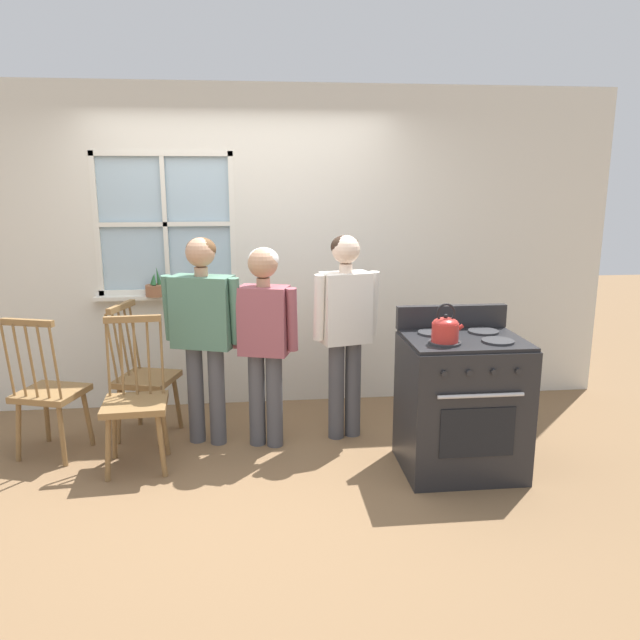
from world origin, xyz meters
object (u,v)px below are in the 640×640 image
at_px(kettle, 445,328).
at_px(potted_plant, 156,288).
at_px(stove, 461,403).
at_px(chair_center_cluster, 49,393).
at_px(person_elderly_left, 203,320).
at_px(person_adult_right, 345,318).
at_px(chair_near_wall, 135,403).
at_px(person_teen_center, 264,328).
at_px(chair_by_window, 144,378).

relative_size(kettle, potted_plant, 1.01).
height_order(stove, potted_plant, potted_plant).
bearing_deg(potted_plant, chair_center_cluster, -126.44).
bearing_deg(person_elderly_left, person_adult_right, 19.25).
xyz_separation_m(chair_near_wall, kettle, (2.01, -0.40, 0.56)).
distance_m(person_teen_center, potted_plant, 1.24).
xyz_separation_m(person_adult_right, potted_plant, (-1.48, 0.77, 0.12)).
relative_size(chair_center_cluster, person_elderly_left, 0.67).
distance_m(person_adult_right, kettle, 0.92).
xyz_separation_m(chair_by_window, potted_plant, (0.03, 0.59, 0.59)).
relative_size(chair_near_wall, potted_plant, 4.24).
xyz_separation_m(person_elderly_left, person_adult_right, (1.04, -0.00, -0.01)).
distance_m(person_adult_right, potted_plant, 1.67).
bearing_deg(person_adult_right, chair_center_cluster, 168.48).
distance_m(chair_by_window, potted_plant, 0.84).
height_order(chair_by_window, person_adult_right, person_adult_right).
xyz_separation_m(chair_by_window, chair_center_cluster, (-0.61, -0.28, 0.00)).
relative_size(chair_near_wall, chair_center_cluster, 1.00).
distance_m(chair_near_wall, potted_plant, 1.27).
xyz_separation_m(person_teen_center, stove, (1.30, -0.53, -0.43)).
distance_m(chair_center_cluster, potted_plant, 1.24).
bearing_deg(chair_by_window, person_teen_center, -90.12).
distance_m(chair_center_cluster, stove, 2.87).
bearing_deg(kettle, person_adult_right, 124.74).
xyz_separation_m(chair_near_wall, person_elderly_left, (0.45, 0.36, 0.48)).
bearing_deg(chair_near_wall, chair_center_cluster, 154.59).
bearing_deg(kettle, chair_center_cluster, 166.20).
distance_m(stove, potted_plant, 2.65).
xyz_separation_m(chair_near_wall, potted_plant, (0.00, 1.13, 0.59)).
height_order(person_elderly_left, potted_plant, person_elderly_left).
xyz_separation_m(chair_by_window, person_adult_right, (1.52, -0.18, 0.47)).
xyz_separation_m(chair_near_wall, chair_center_cluster, (-0.64, 0.25, 0.00)).
distance_m(person_elderly_left, potted_plant, 0.89).
distance_m(chair_near_wall, person_adult_right, 1.60).
bearing_deg(person_teen_center, person_elderly_left, -175.14).
relative_size(chair_near_wall, person_adult_right, 0.67).
bearing_deg(chair_by_window, chair_center_cluster, 131.14).
height_order(chair_center_cluster, stove, stove).
distance_m(chair_near_wall, kettle, 2.13).
bearing_deg(person_teen_center, kettle, -13.12).
xyz_separation_m(chair_center_cluster, potted_plant, (0.65, 0.87, 0.59)).
height_order(chair_near_wall, person_adult_right, person_adult_right).
relative_size(chair_near_wall, person_teen_center, 0.70).
bearing_deg(chair_near_wall, chair_by_window, 89.20).
bearing_deg(potted_plant, person_adult_right, -27.48).
bearing_deg(potted_plant, kettle, -37.27).
bearing_deg(person_adult_right, chair_near_wall, 179.16).
relative_size(chair_near_wall, stove, 0.95).
height_order(person_elderly_left, person_teen_center, person_elderly_left).
distance_m(person_elderly_left, person_adult_right, 1.04).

